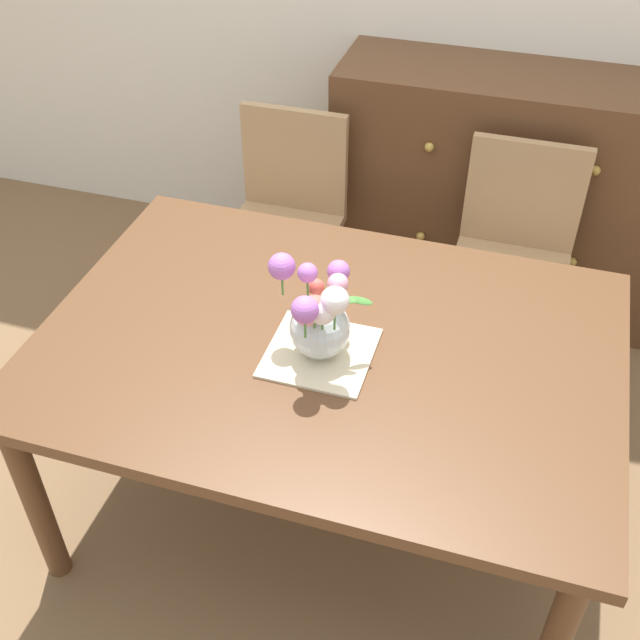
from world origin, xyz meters
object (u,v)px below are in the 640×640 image
(flower_vase, at_px, (318,316))
(dining_table, at_px, (328,361))
(dresser, at_px, (506,193))
(chair_right, at_px, (513,249))
(chair_left, at_px, (287,211))

(flower_vase, bearing_deg, dining_table, 82.83)
(flower_vase, bearing_deg, dresser, 74.94)
(chair_right, bearing_deg, chair_left, 0.00)
(chair_left, relative_size, dresser, 0.64)
(chair_right, distance_m, dresser, 0.43)
(dresser, bearing_deg, chair_right, -80.13)
(chair_left, relative_size, flower_vase, 3.08)
(chair_right, distance_m, flower_vase, 1.13)
(dining_table, bearing_deg, flower_vase, -97.17)
(chair_left, bearing_deg, chair_right, -180.00)
(chair_right, xyz_separation_m, flower_vase, (-0.45, -0.97, 0.34))
(dining_table, relative_size, dresser, 1.14)
(chair_left, height_order, flower_vase, flower_vase)
(chair_right, height_order, flower_vase, flower_vase)
(dining_table, xyz_separation_m, dresser, (0.37, 1.33, -0.15))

